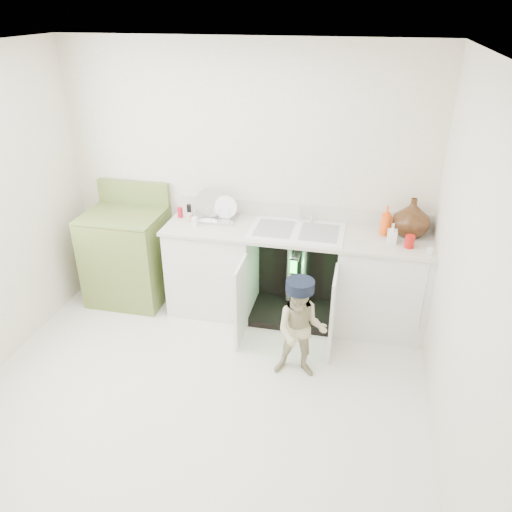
# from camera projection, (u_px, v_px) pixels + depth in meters

# --- Properties ---
(ground) EXTENTS (3.50, 3.50, 0.00)m
(ground) POSITION_uv_depth(u_px,v_px,m) (202.00, 388.00, 3.98)
(ground) COLOR beige
(ground) RESTS_ON ground
(room_shell) EXTENTS (6.00, 5.50, 1.26)m
(room_shell) POSITION_uv_depth(u_px,v_px,m) (193.00, 248.00, 3.41)
(room_shell) COLOR silver
(room_shell) RESTS_ON ground
(counter_run) EXTENTS (2.44, 1.02, 1.24)m
(counter_run) POSITION_uv_depth(u_px,v_px,m) (299.00, 272.00, 4.70)
(counter_run) COLOR silver
(counter_run) RESTS_ON ground
(avocado_stove) EXTENTS (0.75, 0.65, 1.16)m
(avocado_stove) POSITION_uv_depth(u_px,v_px,m) (128.00, 255.00, 5.01)
(avocado_stove) COLOR olive
(avocado_stove) RESTS_ON ground
(repair_worker) EXTENTS (0.44, 0.69, 0.87)m
(repair_worker) POSITION_uv_depth(u_px,v_px,m) (301.00, 329.00, 3.94)
(repair_worker) COLOR #BFB389
(repair_worker) RESTS_ON ground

